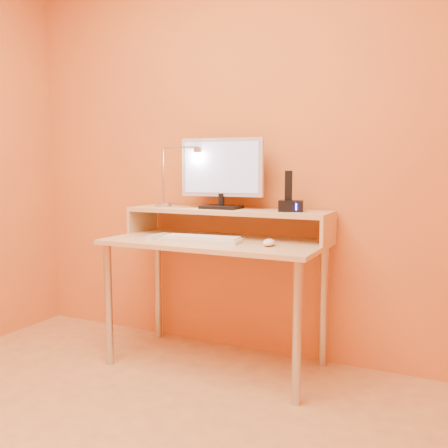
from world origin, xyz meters
The scene contains 25 objects.
wall_back centered at (0.00, 1.50, 1.25)m, with size 3.00×0.04×2.50m, color orange.
desk_leg_fl centered at (-0.55, 0.93, 0.35)m, with size 0.04×0.04×0.69m, color #B6B6BB.
desk_leg_fr centered at (0.55, 0.93, 0.35)m, with size 0.04×0.04×0.69m, color #B6B6BB.
desk_leg_bl centered at (-0.55, 1.43, 0.35)m, with size 0.04×0.04×0.69m, color #B6B6BB.
desk_leg_br centered at (0.55, 1.43, 0.35)m, with size 0.04×0.04×0.69m, color #B6B6BB.
desk_lower centered at (0.00, 1.18, 0.71)m, with size 1.20×0.60×0.03m, color tan.
shelf_riser_left centered at (-0.59, 1.33, 0.79)m, with size 0.02×0.30×0.14m, color tan.
shelf_riser_right centered at (0.59, 1.33, 0.79)m, with size 0.02×0.30×0.14m, color tan.
desk_shelf centered at (0.00, 1.33, 0.87)m, with size 1.20×0.30×0.03m, color tan.
monitor_foot centered at (-0.04, 1.33, 0.89)m, with size 0.22×0.16×0.02m, color black.
monitor_neck centered at (-0.04, 1.33, 0.93)m, with size 0.04×0.04×0.07m, color black.
monitor_panel centered at (-0.04, 1.34, 1.12)m, with size 0.49×0.04×0.33m, color silver.
monitor_back centered at (-0.04, 1.36, 1.12)m, with size 0.44×0.01×0.28m, color black.
monitor_screen centered at (-0.04, 1.32, 1.12)m, with size 0.45×0.00×0.29m, color #A4ACE9.
lamp_base centered at (-0.41, 1.30, 0.89)m, with size 0.10×0.10×0.03m, color #B6B6BB.
lamp_post centered at (-0.41, 1.30, 1.07)m, with size 0.01×0.01×0.33m, color #B6B6BB.
lamp_arm centered at (-0.29, 1.30, 1.24)m, with size 0.01×0.01×0.24m, color #B6B6BB.
lamp_head centered at (-0.17, 1.30, 1.22)m, with size 0.04×0.04×0.03m, color #B6B6BB.
lamp_bulb centered at (-0.17, 1.30, 1.20)m, with size 0.03×0.03×0.00m, color #FFEAC6.
phone_dock centered at (0.38, 1.33, 0.91)m, with size 0.13×0.10×0.06m, color black.
phone_handset centered at (0.37, 1.33, 1.02)m, with size 0.04×0.03×0.16m, color black.
phone_led centered at (0.43, 1.28, 0.91)m, with size 0.01×0.00×0.04m, color #2D38FF.
keyboard centered at (-0.03, 1.08, 0.73)m, with size 0.42×0.14×0.02m, color silver.
mouse centered at (0.34, 1.10, 0.74)m, with size 0.06×0.11×0.04m, color white.
remote_control centered at (-0.32, 1.09, 0.73)m, with size 0.05×0.18×0.02m, color silver.
Camera 1 is at (1.19, -1.17, 1.11)m, focal length 38.68 mm.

